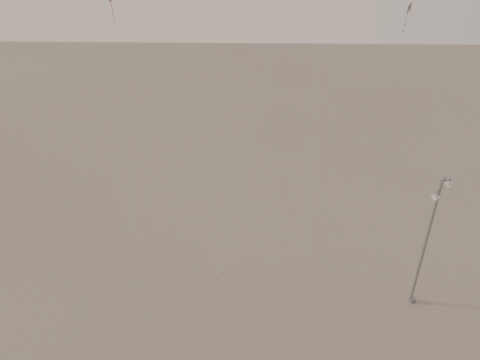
{
  "coord_description": "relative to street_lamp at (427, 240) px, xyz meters",
  "views": [
    {
      "loc": [
        -0.94,
        -24.08,
        22.35
      ],
      "look_at": [
        -1.81,
        5.0,
        6.57
      ],
      "focal_mm": 35.0,
      "sensor_mm": 36.0,
      "label": 1
    }
  ],
  "objects": [
    {
      "name": "ground",
      "position": [
        -10.07,
        -0.18,
        -5.09
      ],
      "size": [
        160.0,
        160.0,
        0.0
      ],
      "primitive_type": "plane",
      "color": "gray",
      "rests_on": "ground"
    },
    {
      "name": "kite_4",
      "position": [
        0.84,
        7.14,
        8.62
      ],
      "size": [
        8.0,
        6.29,
        18.05
      ],
      "rotation": [
        0.0,
        0.0,
        1.86
      ],
      "color": "#2E2826",
      "rests_on": "ground"
    },
    {
      "name": "kite_3",
      "position": [
        -19.92,
        5.86,
        8.7
      ],
      "size": [
        4.52,
        15.26,
        18.54
      ],
      "rotation": [
        0.0,
        0.0,
        -0.23
      ],
      "color": "maroon",
      "rests_on": "ground"
    },
    {
      "name": "street_lamp",
      "position": [
        0.0,
        0.0,
        0.0
      ],
      "size": [
        1.42,
        1.13,
        9.55
      ],
      "color": "gray",
      "rests_on": "ground"
    }
  ]
}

